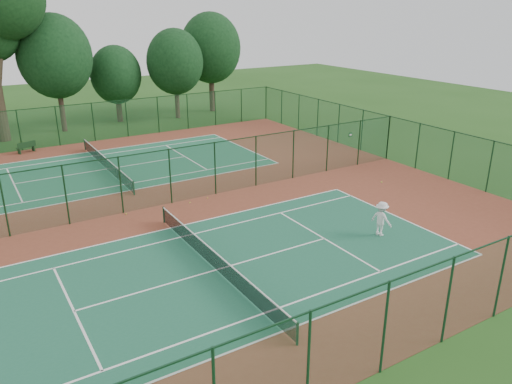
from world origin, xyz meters
TOP-DOWN VIEW (x-y plane):
  - ground at (0.00, 0.00)m, footprint 120.00×120.00m
  - red_pad at (0.00, 0.00)m, footprint 40.00×36.00m
  - court_near at (0.00, -9.00)m, footprint 23.77×10.97m
  - court_far at (0.00, 9.00)m, footprint 23.77×10.97m
  - fence_north at (0.00, 18.00)m, footprint 40.00×0.09m
  - fence_south at (0.00, -18.00)m, footprint 40.00×0.09m
  - fence_east at (20.00, 0.00)m, footprint 0.09×36.00m
  - fence_divider at (0.00, 0.00)m, footprint 40.00×0.09m
  - tennis_net_near at (0.00, -9.00)m, footprint 0.10×12.90m
  - tennis_net_far at (0.00, 9.00)m, footprint 0.10×12.90m
  - player_near at (9.23, -10.20)m, footprint 0.93×1.34m
  - bench at (-4.39, 17.05)m, footprint 1.59×0.93m
  - stray_ball_a at (2.48, -0.61)m, footprint 0.07×0.07m
  - stray_ball_b at (3.78, -0.48)m, footprint 0.07×0.07m
  - stray_ball_c at (-1.49, -0.33)m, footprint 0.07×0.07m
  - evergreen_row at (0.50, 24.25)m, footprint 39.00×5.00m

SIDE VIEW (x-z plane):
  - ground at x=0.00m, z-range 0.00..0.00m
  - evergreen_row at x=0.50m, z-range -6.00..6.00m
  - red_pad at x=0.00m, z-range 0.00..0.01m
  - court_near at x=0.00m, z-range 0.01..0.02m
  - court_far at x=0.00m, z-range 0.01..0.02m
  - stray_ball_a at x=2.48m, z-range 0.01..0.08m
  - stray_ball_b at x=3.78m, z-range 0.01..0.08m
  - stray_ball_c at x=-1.49m, z-range 0.01..0.08m
  - bench at x=-4.39m, z-range 0.03..0.97m
  - tennis_net_near at x=0.00m, z-range 0.06..1.03m
  - tennis_net_far at x=0.00m, z-range 0.06..1.03m
  - player_near at x=9.23m, z-range 0.02..1.91m
  - fence_east at x=20.00m, z-range 0.01..3.51m
  - fence_north at x=0.00m, z-range 0.01..3.51m
  - fence_south at x=0.00m, z-range 0.01..3.51m
  - fence_divider at x=0.00m, z-range 0.01..3.51m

